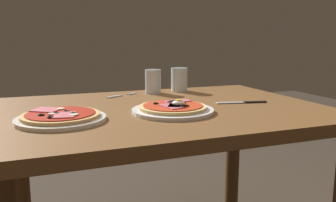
{
  "coord_description": "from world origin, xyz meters",
  "views": [
    {
      "loc": [
        -0.41,
        -1.15,
        0.98
      ],
      "look_at": [
        0.0,
        -0.05,
        0.76
      ],
      "focal_mm": 37.34,
      "sensor_mm": 36.0,
      "label": 1
    }
  ],
  "objects_px": {
    "pizza_across_left": "(61,117)",
    "water_glass_far": "(179,81)",
    "fork": "(119,96)",
    "pizza_foreground": "(173,109)",
    "dining_table": "(163,138)",
    "water_glass_near": "(153,83)",
    "knife": "(245,102)"
  },
  "relations": [
    {
      "from": "pizza_across_left",
      "to": "water_glass_far",
      "type": "height_order",
      "value": "water_glass_far"
    },
    {
      "from": "water_glass_far",
      "to": "fork",
      "type": "height_order",
      "value": "water_glass_far"
    },
    {
      "from": "pizza_foreground",
      "to": "dining_table",
      "type": "bearing_deg",
      "value": 91.12
    },
    {
      "from": "dining_table",
      "to": "fork",
      "type": "distance_m",
      "value": 0.32
    },
    {
      "from": "dining_table",
      "to": "water_glass_near",
      "type": "relative_size",
      "value": 10.81
    },
    {
      "from": "dining_table",
      "to": "water_glass_far",
      "type": "distance_m",
      "value": 0.41
    },
    {
      "from": "pizza_foreground",
      "to": "pizza_across_left",
      "type": "height_order",
      "value": "pizza_foreground"
    },
    {
      "from": "water_glass_far",
      "to": "dining_table",
      "type": "bearing_deg",
      "value": -121.03
    },
    {
      "from": "dining_table",
      "to": "fork",
      "type": "bearing_deg",
      "value": 108.92
    },
    {
      "from": "dining_table",
      "to": "pizza_across_left",
      "type": "xyz_separation_m",
      "value": [
        -0.36,
        -0.09,
        0.13
      ]
    },
    {
      "from": "dining_table",
      "to": "pizza_foreground",
      "type": "distance_m",
      "value": 0.16
    },
    {
      "from": "pizza_across_left",
      "to": "water_glass_near",
      "type": "distance_m",
      "value": 0.59
    },
    {
      "from": "knife",
      "to": "dining_table",
      "type": "bearing_deg",
      "value": 173.52
    },
    {
      "from": "pizza_across_left",
      "to": "fork",
      "type": "height_order",
      "value": "pizza_across_left"
    },
    {
      "from": "dining_table",
      "to": "water_glass_far",
      "type": "height_order",
      "value": "water_glass_far"
    },
    {
      "from": "dining_table",
      "to": "fork",
      "type": "height_order",
      "value": "fork"
    },
    {
      "from": "dining_table",
      "to": "pizza_across_left",
      "type": "distance_m",
      "value": 0.39
    },
    {
      "from": "water_glass_far",
      "to": "pizza_across_left",
      "type": "bearing_deg",
      "value": -142.88
    },
    {
      "from": "dining_table",
      "to": "knife",
      "type": "bearing_deg",
      "value": -6.48
    },
    {
      "from": "water_glass_near",
      "to": "pizza_foreground",
      "type": "bearing_deg",
      "value": -98.67
    },
    {
      "from": "water_glass_near",
      "to": "knife",
      "type": "height_order",
      "value": "water_glass_near"
    },
    {
      "from": "pizza_foreground",
      "to": "fork",
      "type": "bearing_deg",
      "value": 104.59
    },
    {
      "from": "pizza_across_left",
      "to": "water_glass_far",
      "type": "xyz_separation_m",
      "value": [
        0.55,
        0.42,
        0.03
      ]
    },
    {
      "from": "pizza_foreground",
      "to": "water_glass_far",
      "type": "relative_size",
      "value": 2.53
    },
    {
      "from": "water_glass_near",
      "to": "water_glass_far",
      "type": "height_order",
      "value": "water_glass_far"
    },
    {
      "from": "pizza_foreground",
      "to": "water_glass_far",
      "type": "bearing_deg",
      "value": 65.29
    },
    {
      "from": "pizza_across_left",
      "to": "fork",
      "type": "distance_m",
      "value": 0.46
    },
    {
      "from": "dining_table",
      "to": "pizza_across_left",
      "type": "relative_size",
      "value": 4.27
    },
    {
      "from": "water_glass_far",
      "to": "knife",
      "type": "bearing_deg",
      "value": -71.39
    },
    {
      "from": "water_glass_far",
      "to": "pizza_foreground",
      "type": "bearing_deg",
      "value": -114.71
    },
    {
      "from": "pizza_across_left",
      "to": "water_glass_near",
      "type": "xyz_separation_m",
      "value": [
        0.42,
        0.41,
        0.03
      ]
    },
    {
      "from": "pizza_across_left",
      "to": "knife",
      "type": "bearing_deg",
      "value": 4.84
    }
  ]
}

